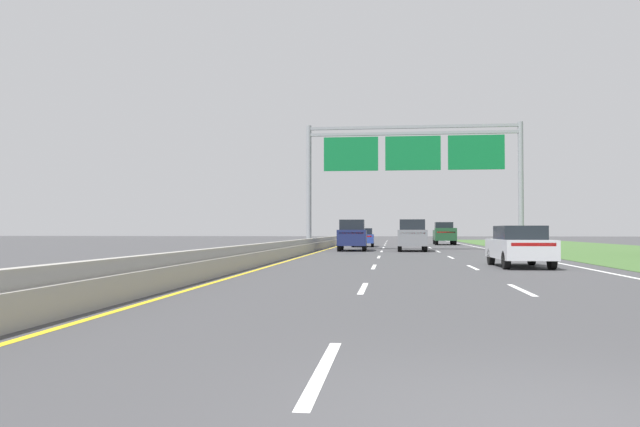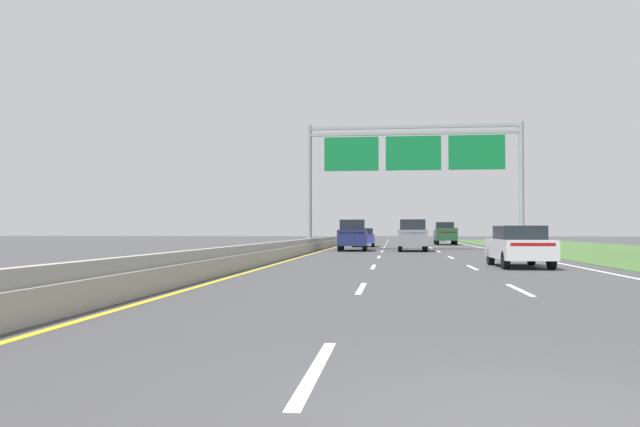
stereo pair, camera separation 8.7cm
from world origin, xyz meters
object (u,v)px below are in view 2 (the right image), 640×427
object	(u,v)px
car_navy_left_lane_suv	(353,235)
pickup_truck_darkgreen	(445,234)
car_silver_right_lane_sedan	(519,246)
car_blue_left_lane_sedan	(364,237)
car_grey_centre_lane_suv	(412,235)
overhead_sign_gantry	(413,160)

from	to	relation	value
car_navy_left_lane_suv	pickup_truck_darkgreen	bearing A→B (deg)	-23.25
car_silver_right_lane_sedan	car_blue_left_lane_sedan	distance (m)	30.20
pickup_truck_darkgreen	car_navy_left_lane_suv	bearing A→B (deg)	159.28
pickup_truck_darkgreen	car_navy_left_lane_suv	distance (m)	21.02
pickup_truck_darkgreen	car_grey_centre_lane_suv	bearing A→B (deg)	170.34
car_blue_left_lane_sedan	car_silver_right_lane_sedan	bearing A→B (deg)	-167.11
pickup_truck_darkgreen	car_navy_left_lane_suv	world-z (taller)	pickup_truck_darkgreen
car_grey_centre_lane_suv	overhead_sign_gantry	bearing A→B (deg)	-3.38
overhead_sign_gantry	car_navy_left_lane_suv	size ratio (longest dim) A/B	3.17
overhead_sign_gantry	car_grey_centre_lane_suv	xyz separation A→B (m)	(-0.12, -1.63, -5.25)
overhead_sign_gantry	car_blue_left_lane_sedan	size ratio (longest dim) A/B	3.40
car_grey_centre_lane_suv	car_navy_left_lane_suv	distance (m)	4.05
overhead_sign_gantry	car_navy_left_lane_suv	world-z (taller)	overhead_sign_gantry
pickup_truck_darkgreen	car_grey_centre_lane_suv	xyz separation A→B (m)	(-3.73, -19.88, 0.02)
pickup_truck_darkgreen	car_silver_right_lane_sedan	distance (m)	38.14
overhead_sign_gantry	car_silver_right_lane_sedan	distance (m)	20.92
car_grey_centre_lane_suv	car_navy_left_lane_suv	xyz separation A→B (m)	(-4.04, 0.35, 0.00)
overhead_sign_gantry	car_blue_left_lane_sedan	world-z (taller)	overhead_sign_gantry
pickup_truck_darkgreen	car_blue_left_lane_sedan	bearing A→B (deg)	140.53
car_grey_centre_lane_suv	car_navy_left_lane_suv	size ratio (longest dim) A/B	1.00
overhead_sign_gantry	pickup_truck_darkgreen	world-z (taller)	overhead_sign_gantry
overhead_sign_gantry	pickup_truck_darkgreen	distance (m)	19.33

